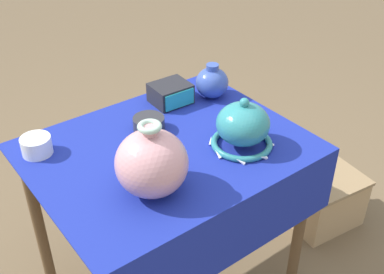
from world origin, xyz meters
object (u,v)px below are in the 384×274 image
pot_squat_charcoal (149,124)px  vase_tall_bulbous (152,163)px  pot_squat_porcelain (36,146)px  wooden_crate (325,199)px  vase_dome_bell (243,127)px  mosaic_tile_box (171,93)px  jar_round_cobalt (212,82)px

pot_squat_charcoal → vase_tall_bulbous: bearing=-120.9°
vase_tall_bulbous → pot_squat_porcelain: (-0.20, 0.40, -0.07)m
wooden_crate → pot_squat_porcelain: bearing=170.8°
vase_dome_bell → mosaic_tile_box: size_ratio=1.48×
pot_squat_charcoal → wooden_crate: bearing=-16.7°
mosaic_tile_box → wooden_crate: size_ratio=0.41×
vase_tall_bulbous → mosaic_tile_box: 0.55m
pot_squat_charcoal → vase_dome_bell: bearing=-54.3°
pot_squat_charcoal → mosaic_tile_box: bearing=33.6°
vase_tall_bulbous → jar_round_cobalt: size_ratio=1.69×
vase_tall_bulbous → wooden_crate: size_ratio=0.65×
vase_dome_bell → mosaic_tile_box: 0.40m
mosaic_tile_box → pot_squat_charcoal: bearing=-144.3°
vase_tall_bulbous → jar_round_cobalt: (0.52, 0.35, -0.04)m
jar_round_cobalt → wooden_crate: size_ratio=0.39×
mosaic_tile_box → pot_squat_charcoal: mosaic_tile_box is taller
vase_tall_bulbous → pot_squat_charcoal: vase_tall_bulbous is taller
vase_tall_bulbous → mosaic_tile_box: (0.36, 0.42, -0.07)m
vase_dome_bell → pot_squat_charcoal: vase_dome_bell is taller
wooden_crate → pot_squat_charcoal: bearing=170.5°
vase_dome_bell → pot_squat_porcelain: (-0.58, 0.39, -0.04)m
vase_tall_bulbous → wooden_crate: 1.22m
vase_tall_bulbous → wooden_crate: vase_tall_bulbous is taller
mosaic_tile_box → pot_squat_charcoal: 0.22m
wooden_crate → jar_round_cobalt: bearing=154.5°
vase_tall_bulbous → pot_squat_porcelain: size_ratio=2.33×
jar_round_cobalt → pot_squat_charcoal: jar_round_cobalt is taller
vase_tall_bulbous → mosaic_tile_box: bearing=49.2°
jar_round_cobalt → vase_dome_bell: bearing=-112.8°
pot_squat_charcoal → wooden_crate: pot_squat_charcoal is taller
jar_round_cobalt → pot_squat_porcelain: bearing=176.3°
pot_squat_charcoal → pot_squat_porcelain: pot_squat_porcelain is taller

